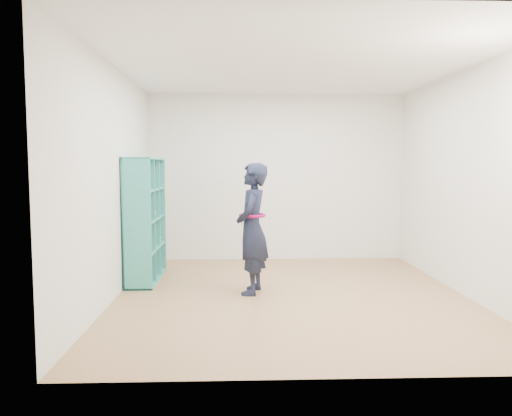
{
  "coord_description": "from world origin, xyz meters",
  "views": [
    {
      "loc": [
        -0.61,
        -5.63,
        1.51
      ],
      "look_at": [
        -0.39,
        0.3,
        0.99
      ],
      "focal_mm": 35.0,
      "sensor_mm": 36.0,
      "label": 1
    }
  ],
  "objects": [
    {
      "name": "floor",
      "position": [
        0.0,
        0.0,
        0.0
      ],
      "size": [
        4.5,
        4.5,
        0.0
      ],
      "primitive_type": "plane",
      "color": "#9C7447",
      "rests_on": "ground"
    },
    {
      "name": "ceiling",
      "position": [
        0.0,
        0.0,
        2.6
      ],
      "size": [
        4.5,
        4.5,
        0.0
      ],
      "primitive_type": "plane",
      "color": "white",
      "rests_on": "wall_back"
    },
    {
      "name": "wall_left",
      "position": [
        -2.0,
        0.0,
        1.3
      ],
      "size": [
        0.02,
        4.5,
        2.6
      ],
      "primitive_type": "cube",
      "color": "silver",
      "rests_on": "floor"
    },
    {
      "name": "wall_right",
      "position": [
        2.0,
        0.0,
        1.3
      ],
      "size": [
        0.02,
        4.5,
        2.6
      ],
      "primitive_type": "cube",
      "color": "silver",
      "rests_on": "floor"
    },
    {
      "name": "wall_back",
      "position": [
        0.0,
        2.25,
        1.3
      ],
      "size": [
        4.0,
        0.02,
        2.6
      ],
      "primitive_type": "cube",
      "color": "silver",
      "rests_on": "floor"
    },
    {
      "name": "wall_front",
      "position": [
        0.0,
        -2.25,
        1.3
      ],
      "size": [
        4.0,
        0.02,
        2.6
      ],
      "primitive_type": "cube",
      "color": "silver",
      "rests_on": "floor"
    },
    {
      "name": "bookshelf",
      "position": [
        -1.84,
        0.87,
        0.77
      ],
      "size": [
        0.35,
        1.2,
        1.6
      ],
      "color": "teal",
      "rests_on": "floor"
    },
    {
      "name": "person",
      "position": [
        -0.44,
        0.14,
        0.77
      ],
      "size": [
        0.47,
        0.62,
        1.53
      ],
      "rotation": [
        0.0,
        0.0,
        -1.76
      ],
      "color": "black",
      "rests_on": "floor"
    },
    {
      "name": "smartphone",
      "position": [
        -0.57,
        0.24,
        0.87
      ],
      "size": [
        0.01,
        0.09,
        0.14
      ],
      "rotation": [
        0.21,
        0.0,
        -0.04
      ],
      "color": "silver",
      "rests_on": "person"
    }
  ]
}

